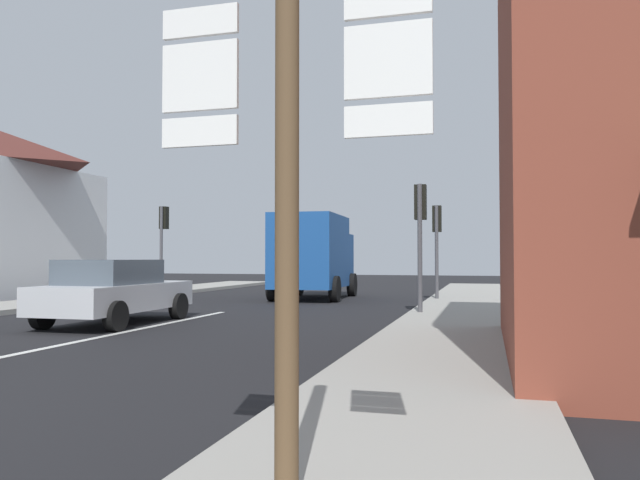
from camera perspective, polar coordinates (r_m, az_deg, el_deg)
ground_plane at (r=15.37m, az=-12.27°, el=-7.29°), size 80.00×80.00×0.00m
sidewalk_right at (r=11.66m, az=12.19°, el=-8.75°), size 2.57×44.00×0.14m
lane_centre_stripe at (r=11.99m, az=-21.28°, el=-8.78°), size 0.16×12.00×0.01m
sedan_far at (r=14.66m, az=-18.75°, el=-4.54°), size 2.03×4.23×1.47m
delivery_truck at (r=22.40m, az=-0.60°, el=-1.34°), size 2.66×5.09×3.05m
route_sign_post at (r=3.53m, az=-3.04°, el=4.86°), size 1.66×0.14×3.20m
traffic_light_far_right at (r=21.10m, az=10.92°, el=0.87°), size 0.30×0.49×3.30m
traffic_light_far_left at (r=25.17m, az=-14.51°, el=0.95°), size 0.30×0.49×3.58m
traffic_light_near_right at (r=15.80m, az=9.41°, el=1.98°), size 0.30×0.49×3.40m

